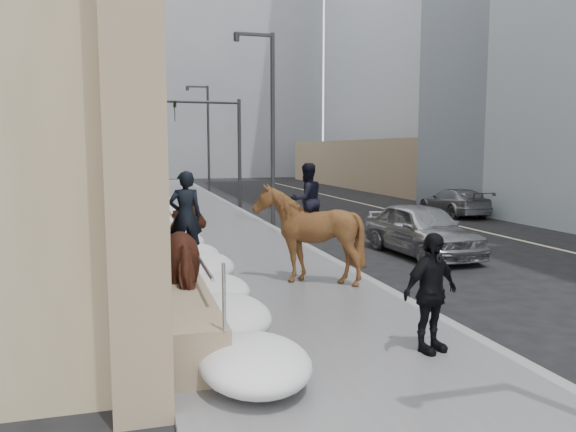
# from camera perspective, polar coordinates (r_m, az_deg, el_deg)

# --- Properties ---
(ground) EXTENTS (140.00, 140.00, 0.00)m
(ground) POSITION_cam_1_polar(r_m,az_deg,el_deg) (10.04, 2.10, -12.10)
(ground) COLOR black
(ground) RESTS_ON ground
(sidewalk) EXTENTS (5.00, 80.00, 0.12)m
(sidewalk) POSITION_cam_1_polar(r_m,az_deg,el_deg) (19.53, -6.91, -2.66)
(sidewalk) COLOR #535355
(sidewalk) RESTS_ON ground
(curb) EXTENTS (0.24, 80.00, 0.12)m
(curb) POSITION_cam_1_polar(r_m,az_deg,el_deg) (20.09, 0.50, -2.35)
(curb) COLOR slate
(curb) RESTS_ON ground
(lane_line) EXTENTS (0.15, 70.00, 0.01)m
(lane_line) POSITION_cam_1_polar(r_m,az_deg,el_deg) (23.52, 19.27, -1.52)
(lane_line) COLOR #BFB78C
(lane_line) RESTS_ON ground
(limestone_building) EXTENTS (6.10, 44.00, 18.00)m
(limestone_building) POSITION_cam_1_polar(r_m,az_deg,el_deg) (29.64, -20.93, 17.35)
(limestone_building) COLOR #897959
(limestone_building) RESTS_ON ground
(bg_building_mid) EXTENTS (30.00, 12.00, 28.00)m
(bg_building_mid) POSITION_cam_1_polar(r_m,az_deg,el_deg) (70.22, -10.25, 15.50)
(bg_building_mid) COLOR slate
(bg_building_mid) RESTS_ON ground
(bg_building_far) EXTENTS (24.00, 12.00, 20.00)m
(bg_building_far) POSITION_cam_1_polar(r_m,az_deg,el_deg) (81.38, -18.19, 11.22)
(bg_building_far) COLOR gray
(bg_building_far) RESTS_ON ground
(streetlight_mid) EXTENTS (1.71, 0.24, 8.00)m
(streetlight_mid) POSITION_cam_1_polar(r_m,az_deg,el_deg) (23.76, -1.95, 10.00)
(streetlight_mid) COLOR #2D2D30
(streetlight_mid) RESTS_ON ground
(streetlight_far) EXTENTS (1.71, 0.24, 8.00)m
(streetlight_far) POSITION_cam_1_polar(r_m,az_deg,el_deg) (43.43, -8.31, 8.48)
(streetlight_far) COLOR #2D2D30
(streetlight_far) RESTS_ON ground
(traffic_signal) EXTENTS (4.10, 0.22, 6.00)m
(traffic_signal) POSITION_cam_1_polar(r_m,az_deg,el_deg) (31.45, -6.64, 8.12)
(traffic_signal) COLOR #2D2D30
(traffic_signal) RESTS_ON ground
(snow_bank) EXTENTS (1.70, 18.10, 0.76)m
(snow_bank) POSITION_cam_1_polar(r_m,az_deg,el_deg) (17.44, -10.60, -2.50)
(snow_bank) COLOR silver
(snow_bank) RESTS_ON sidewalk
(mounted_horse_left) EXTENTS (1.37, 2.62, 2.73)m
(mounted_horse_left) POSITION_cam_1_polar(r_m,az_deg,el_deg) (10.79, -9.91, -4.04)
(mounted_horse_left) COLOR #421F14
(mounted_horse_left) RESTS_ON sidewalk
(mounted_horse_right) EXTENTS (2.40, 2.56, 2.82)m
(mounted_horse_right) POSITION_cam_1_polar(r_m,az_deg,el_deg) (13.18, 2.00, -1.47)
(mounted_horse_right) COLOR #472B14
(mounted_horse_right) RESTS_ON sidewalk
(pedestrian) EXTENTS (1.18, 0.77, 1.87)m
(pedestrian) POSITION_cam_1_polar(r_m,az_deg,el_deg) (9.00, 14.29, -7.55)
(pedestrian) COLOR black
(pedestrian) RESTS_ON sidewalk
(car_silver) EXTENTS (2.15, 4.84, 1.62)m
(car_silver) POSITION_cam_1_polar(r_m,az_deg,el_deg) (17.69, 13.40, -1.33)
(car_silver) COLOR #94959A
(car_silver) RESTS_ON ground
(car_grey) EXTENTS (2.06, 4.68, 1.34)m
(car_grey) POSITION_cam_1_polar(r_m,az_deg,el_deg) (28.82, 16.52, 1.37)
(car_grey) COLOR slate
(car_grey) RESTS_ON ground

